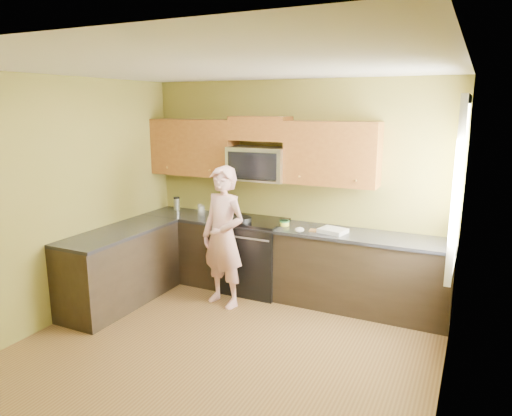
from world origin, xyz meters
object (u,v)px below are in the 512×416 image
Objects in this scene: travel_mug at (177,210)px; frying_pan at (241,221)px; woman at (223,237)px; microwave at (259,180)px; butter_tub at (285,226)px; stove at (255,255)px.

frying_pan is at bearing -14.10° from travel_mug.
woman is 0.43m from frying_pan.
travel_mug is at bearing 162.18° from woman.
woman is at bearing -112.68° from frying_pan.
microwave is 0.58m from frying_pan.
woman reaches higher than microwave.
microwave reaches higher than frying_pan.
frying_pan is 3.76× the size of butter_tub.
travel_mug is at bearing 174.55° from butter_tub.
stove is 0.68m from woman.
microwave is at bearing 163.25° from butter_tub.
woman reaches higher than frying_pan.
butter_tub is at bearing 0.10° from stove.
travel_mug is (-1.20, 0.30, -0.03)m from frying_pan.
stove is 1.25× the size of microwave.
woman is 0.79m from butter_tub.
butter_tub is at bearing -16.75° from microwave.
stove is 2.10× the size of frying_pan.
woman is at bearing -31.60° from travel_mug.
stove is at bearing -7.17° from travel_mug.
travel_mug reaches higher than butter_tub.
stove is 0.98m from microwave.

